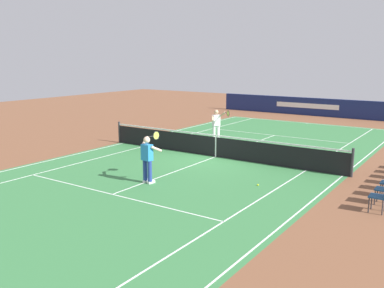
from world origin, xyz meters
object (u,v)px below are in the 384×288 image
tennis_player_near (148,157)px  tennis_ball (258,185)px  tennis_net (216,146)px  tennis_player_far (217,124)px  spectator_chair_7 (381,195)px

tennis_player_near → tennis_ball: 3.91m
tennis_player_near → tennis_net: bearing=-178.7°
tennis_player_far → spectator_chair_7: (6.44, 9.24, -0.41)m
tennis_ball → tennis_player_near: bearing=-61.3°
tennis_player_near → tennis_ball: (-1.83, 3.34, -0.90)m
tennis_net → tennis_player_near: tennis_player_near is taller
tennis_net → tennis_player_far: (-3.12, -1.84, 0.44)m
tennis_net → tennis_ball: tennis_net is taller
tennis_net → tennis_ball: size_ratio=177.27×
tennis_net → tennis_player_near: (4.75, 0.11, 0.44)m
tennis_player_near → tennis_player_far: 8.11m
tennis_player_near → spectator_chair_7: size_ratio=1.93×
tennis_net → tennis_player_far: bearing=-149.4°
tennis_net → spectator_chair_7: tennis_net is taller
tennis_player_near → tennis_player_far: size_ratio=1.00×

